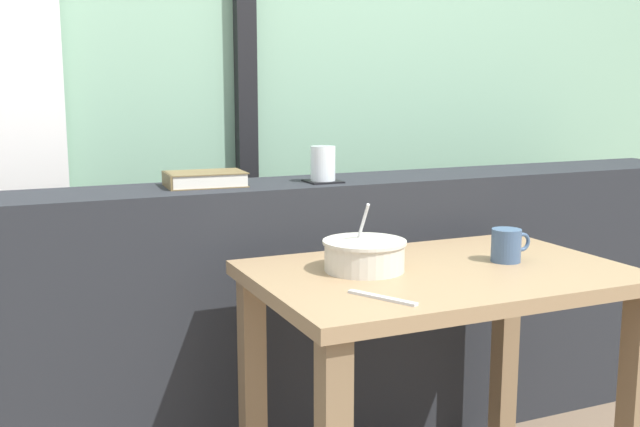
# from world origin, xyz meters

# --- Properties ---
(outdoor_backdrop) EXTENTS (4.80, 0.08, 2.80)m
(outdoor_backdrop) POSITION_xyz_m (0.00, 1.11, 1.40)
(outdoor_backdrop) COLOR #84B293
(outdoor_backdrop) RESTS_ON ground
(window_divider_post) EXTENTS (0.07, 0.05, 2.60)m
(window_divider_post) POSITION_xyz_m (-0.09, 1.04, 1.30)
(window_divider_post) COLOR black
(window_divider_post) RESTS_ON ground
(dark_console_ledge) EXTENTS (2.80, 0.30, 0.85)m
(dark_console_ledge) POSITION_xyz_m (0.00, 0.55, 0.42)
(dark_console_ledge) COLOR #23262B
(dark_console_ledge) RESTS_ON ground
(breakfast_table) EXTENTS (0.91, 0.61, 0.69)m
(breakfast_table) POSITION_xyz_m (0.07, 0.01, 0.56)
(breakfast_table) COLOR #826849
(breakfast_table) RESTS_ON ground
(coaster_square) EXTENTS (0.10, 0.10, 0.00)m
(coaster_square) POSITION_xyz_m (-0.03, 0.51, 0.85)
(coaster_square) COLOR black
(coaster_square) RESTS_ON dark_console_ledge
(juice_glass) EXTENTS (0.07, 0.07, 0.10)m
(juice_glass) POSITION_xyz_m (-0.03, 0.51, 0.90)
(juice_glass) COLOR white
(juice_glass) RESTS_ON coaster_square
(closed_book) EXTENTS (0.23, 0.16, 0.04)m
(closed_book) POSITION_xyz_m (-0.37, 0.57, 0.87)
(closed_book) COLOR brown
(closed_book) RESTS_ON dark_console_ledge
(soup_bowl) EXTENTS (0.20, 0.20, 0.17)m
(soup_bowl) POSITION_xyz_m (-0.11, 0.07, 0.73)
(soup_bowl) COLOR beige
(soup_bowl) RESTS_ON breakfast_table
(fork_utensil) EXTENTS (0.09, 0.16, 0.01)m
(fork_utensil) POSITION_xyz_m (-0.19, -0.17, 0.69)
(fork_utensil) COLOR silver
(fork_utensil) RESTS_ON breakfast_table
(ceramic_mug) EXTENTS (0.11, 0.08, 0.08)m
(ceramic_mug) POSITION_xyz_m (0.27, 0.01, 0.73)
(ceramic_mug) COLOR #3D567A
(ceramic_mug) RESTS_ON breakfast_table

